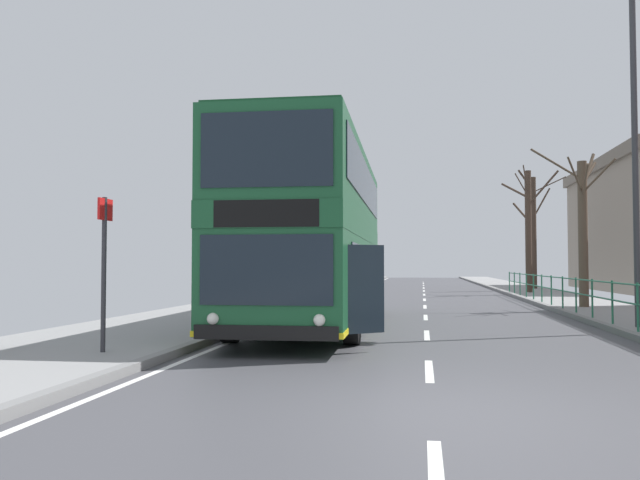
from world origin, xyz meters
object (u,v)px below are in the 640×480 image
(bare_tree_far_02, at_px, (533,230))
(bare_tree_far_01, at_px, (583,226))
(double_decker_bus_main, at_px, (316,235))
(bus_stop_sign_near, at_px, (104,256))
(street_lamp_far_side, at_px, (634,125))
(bare_tree_far_00, at_px, (528,227))

(bare_tree_far_02, bearing_deg, bare_tree_far_01, -94.04)
(double_decker_bus_main, bearing_deg, bus_stop_sign_near, -112.50)
(bare_tree_far_01, bearing_deg, street_lamp_far_side, -94.18)
(double_decker_bus_main, relative_size, street_lamp_far_side, 1.41)
(bare_tree_far_01, height_order, bare_tree_far_02, bare_tree_far_02)
(double_decker_bus_main, bearing_deg, street_lamp_far_side, -1.78)
(street_lamp_far_side, xyz_separation_m, bare_tree_far_02, (1.72, 24.08, -1.18))
(street_lamp_far_side, bearing_deg, bare_tree_far_02, 85.92)
(double_decker_bus_main, height_order, bare_tree_far_00, bare_tree_far_00)
(street_lamp_far_side, distance_m, bare_tree_far_00, 18.78)
(double_decker_bus_main, relative_size, bare_tree_far_02, 1.62)
(bus_stop_sign_near, distance_m, bare_tree_far_00, 26.85)
(bare_tree_far_02, bearing_deg, bus_stop_sign_near, -111.53)
(bare_tree_far_01, distance_m, bare_tree_far_02, 17.03)
(double_decker_bus_main, bearing_deg, bare_tree_far_00, 66.22)
(street_lamp_far_side, xyz_separation_m, bare_tree_far_01, (0.52, 7.11, -1.95))
(street_lamp_far_side, height_order, bare_tree_far_01, street_lamp_far_side)
(street_lamp_far_side, distance_m, bare_tree_far_02, 24.17)
(street_lamp_far_side, height_order, bare_tree_far_00, street_lamp_far_side)
(double_decker_bus_main, distance_m, bare_tree_far_02, 25.63)
(double_decker_bus_main, xyz_separation_m, bus_stop_sign_near, (-2.52, -6.08, -0.60))
(double_decker_bus_main, height_order, bus_stop_sign_near, double_decker_bus_main)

